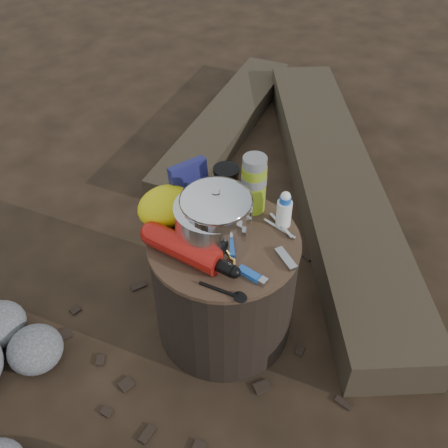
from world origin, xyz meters
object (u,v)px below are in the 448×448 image
stump (224,286)px  camping_pot (216,218)px  fuel_bottle (184,249)px  log_main (334,184)px  travel_mug (226,184)px  thermos (254,184)px

stump → camping_pot: size_ratio=2.30×
camping_pot → fuel_bottle: size_ratio=0.66×
log_main → travel_mug: size_ratio=16.50×
fuel_bottle → thermos: (0.28, 0.07, 0.06)m
thermos → travel_mug: 0.10m
stump → thermos: 0.35m
fuel_bottle → log_main: bearing=-5.6°
stump → log_main: stump is taller
stump → travel_mug: travel_mug is taller
thermos → travel_mug: bearing=115.8°
stump → travel_mug: bearing=54.1°
stump → log_main: (0.78, 0.30, -0.13)m
log_main → fuel_bottle: 1.03m
stump → travel_mug: 0.33m
fuel_bottle → travel_mug: (0.24, 0.15, 0.02)m
thermos → travel_mug: thermos is taller
camping_pot → log_main: bearing=20.4°
stump → camping_pot: 0.31m
camping_pot → fuel_bottle: bearing=178.5°
stump → log_main: 0.85m
stump → fuel_bottle: (-0.13, 0.00, 0.24)m
travel_mug → log_main: bearing=12.3°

